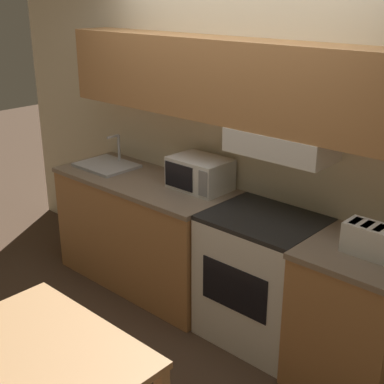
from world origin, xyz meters
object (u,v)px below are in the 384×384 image
Objects in this scene: toaster at (372,240)px; sink_basin at (107,165)px; microwave at (200,174)px; dining_table at (47,366)px; stove_range at (261,278)px.

toaster is 0.67× the size of sink_basin.
dining_table is (0.56, -1.76, -0.42)m from microwave.
stove_range is 1.70m from sink_basin.
microwave is at bearing 173.94° from toaster.
toaster is at bearing 61.34° from dining_table.
toaster is 2.38m from sink_basin.
dining_table is (-0.88, -1.60, -0.39)m from toaster.
dining_table is (1.51, -1.62, -0.32)m from sink_basin.
microwave reaches higher than toaster.
stove_range is 1.65m from dining_table.
sink_basin is (-0.94, -0.14, -0.10)m from microwave.
sink_basin is at bearing -179.48° from stove_range.
microwave is at bearing 8.27° from sink_basin.
microwave is 0.92× the size of sink_basin.
microwave is (-0.68, 0.12, 0.58)m from stove_range.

